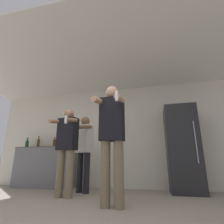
# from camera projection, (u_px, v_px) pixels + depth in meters

# --- Properties ---
(wall_back) EXTENTS (7.00, 0.06, 2.55)m
(wall_back) POSITION_uv_depth(u_px,v_px,m) (117.00, 136.00, 4.55)
(wall_back) COLOR beige
(wall_back) RESTS_ON ground_plane
(ceiling_slab) EXTENTS (7.00, 3.14, 0.05)m
(ceiling_slab) POSITION_uv_depth(u_px,v_px,m) (103.00, 64.00, 3.66)
(ceiling_slab) COLOR silver
(ceiling_slab) RESTS_ON wall_back
(refrigerator) EXTENTS (0.64, 0.74, 1.79)m
(refrigerator) POSITION_uv_depth(u_px,v_px,m) (182.00, 148.00, 3.73)
(refrigerator) COLOR #262628
(refrigerator) RESTS_ON ground_plane
(counter) EXTENTS (1.53, 0.56, 0.99)m
(counter) POSITION_uv_depth(u_px,v_px,m) (45.00, 167.00, 4.47)
(counter) COLOR slate
(counter) RESTS_ON ground_plane
(bottle_tall_gin) EXTENTS (0.08, 0.08, 0.32)m
(bottle_tall_gin) POSITION_uv_depth(u_px,v_px,m) (38.00, 143.00, 4.68)
(bottle_tall_gin) COLOR #563314
(bottle_tall_gin) RESTS_ON counter
(bottle_dark_rum) EXTENTS (0.09, 0.09, 0.30)m
(bottle_dark_rum) POSITION_uv_depth(u_px,v_px,m) (27.00, 144.00, 4.76)
(bottle_dark_rum) COLOR #194723
(bottle_dark_rum) RESTS_ON counter
(bottle_green_wine) EXTENTS (0.08, 0.08, 0.26)m
(bottle_green_wine) POSITION_uv_depth(u_px,v_px,m) (54.00, 143.00, 4.57)
(bottle_green_wine) COLOR #563314
(bottle_green_wine) RESTS_ON counter
(bottle_red_label) EXTENTS (0.09, 0.09, 0.27)m
(bottle_red_label) POSITION_uv_depth(u_px,v_px,m) (65.00, 143.00, 4.50)
(bottle_red_label) COLOR #563314
(bottle_red_label) RESTS_ON counter
(person_woman_foreground) EXTENTS (0.44, 0.49, 1.77)m
(person_woman_foreground) POSITION_uv_depth(u_px,v_px,m) (112.00, 135.00, 2.60)
(person_woman_foreground) COLOR #75664C
(person_woman_foreground) RESTS_ON ground_plane
(person_man_side) EXTENTS (0.47, 0.48, 1.62)m
(person_man_side) POSITION_uv_depth(u_px,v_px,m) (67.00, 146.00, 3.28)
(person_man_side) COLOR #75664C
(person_man_side) RESTS_ON ground_plane
(person_spectator_back) EXTENTS (0.55, 0.63, 1.59)m
(person_spectator_back) POSITION_uv_depth(u_px,v_px,m) (84.00, 147.00, 3.78)
(person_spectator_back) COLOR black
(person_spectator_back) RESTS_ON ground_plane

